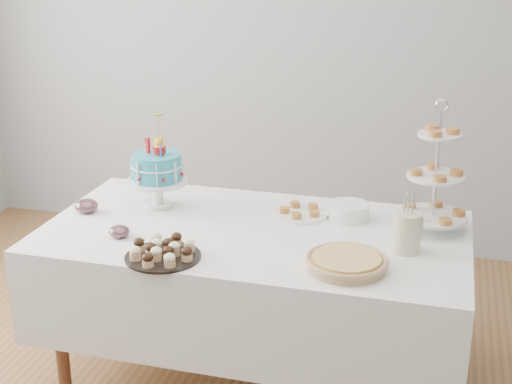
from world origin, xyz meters
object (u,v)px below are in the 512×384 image
(birthday_cake, at_px, (158,182))
(tiered_stand, at_px, (436,177))
(cupcake_tray, at_px, (163,250))
(pastry_plate, at_px, (301,212))
(utensil_pitcher, at_px, (407,231))
(plate_stack, at_px, (349,211))
(table, at_px, (254,275))
(pie, at_px, (346,262))
(jam_bowl_b, at_px, (87,206))
(jam_bowl_a, at_px, (119,232))

(birthday_cake, xyz_separation_m, tiered_stand, (1.31, 0.05, 0.13))
(tiered_stand, bearing_deg, cupcake_tray, -150.26)
(cupcake_tray, distance_m, pastry_plate, 0.77)
(utensil_pitcher, bearing_deg, plate_stack, 114.72)
(table, relative_size, pie, 5.73)
(table, height_order, utensil_pitcher, utensil_pitcher)
(plate_stack, height_order, pastry_plate, plate_stack)
(cupcake_tray, distance_m, pie, 0.76)
(birthday_cake, height_order, pie, birthday_cake)
(birthday_cake, relative_size, jam_bowl_b, 4.08)
(pie, bearing_deg, jam_bowl_a, 177.05)
(pastry_plate, bearing_deg, plate_stack, 4.18)
(tiered_stand, xyz_separation_m, utensil_pitcher, (-0.09, -0.27, -0.16))
(table, distance_m, pastry_plate, 0.38)
(cupcake_tray, xyz_separation_m, pie, (0.75, 0.10, -0.01))
(table, height_order, jam_bowl_a, jam_bowl_a)
(pie, bearing_deg, table, 148.17)
(tiered_stand, bearing_deg, jam_bowl_a, -161.09)
(birthday_cake, xyz_separation_m, jam_bowl_b, (-0.31, -0.17, -0.09))
(pie, xyz_separation_m, utensil_pitcher, (0.22, 0.24, 0.06))
(jam_bowl_a, bearing_deg, pie, -2.95)
(table, bearing_deg, jam_bowl_b, 179.96)
(table, height_order, cupcake_tray, cupcake_tray)
(cupcake_tray, bearing_deg, pastry_plate, 54.16)
(birthday_cake, bearing_deg, table, 5.45)
(jam_bowl_a, bearing_deg, jam_bowl_b, 140.45)
(pastry_plate, distance_m, utensil_pitcher, 0.60)
(jam_bowl_a, distance_m, utensil_pitcher, 1.25)
(tiered_stand, distance_m, utensil_pitcher, 0.33)
(plate_stack, distance_m, jam_bowl_b, 1.26)
(pie, height_order, plate_stack, plate_stack)
(table, height_order, tiered_stand, tiered_stand)
(plate_stack, relative_size, jam_bowl_a, 2.07)
(cupcake_tray, distance_m, jam_bowl_a, 0.31)
(tiered_stand, bearing_deg, pie, -121.55)
(jam_bowl_a, xyz_separation_m, jam_bowl_b, (-0.29, 0.24, 0.01))
(jam_bowl_b, bearing_deg, table, -0.04)
(pie, bearing_deg, plate_stack, 97.52)
(pie, bearing_deg, jam_bowl_b, 167.49)
(pie, bearing_deg, cupcake_tray, -172.52)
(table, relative_size, birthday_cake, 4.17)
(cupcake_tray, relative_size, jam_bowl_a, 3.40)
(birthday_cake, distance_m, cupcake_tray, 0.61)
(pastry_plate, bearing_deg, pie, -60.36)
(pie, xyz_separation_m, tiered_stand, (0.31, 0.51, 0.22))
(plate_stack, relative_size, utensil_pitcher, 0.73)
(cupcake_tray, bearing_deg, jam_bowl_a, 150.67)
(pastry_plate, distance_m, jam_bowl_a, 0.86)
(birthday_cake, relative_size, pastry_plate, 1.74)
(plate_stack, height_order, utensil_pitcher, utensil_pitcher)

